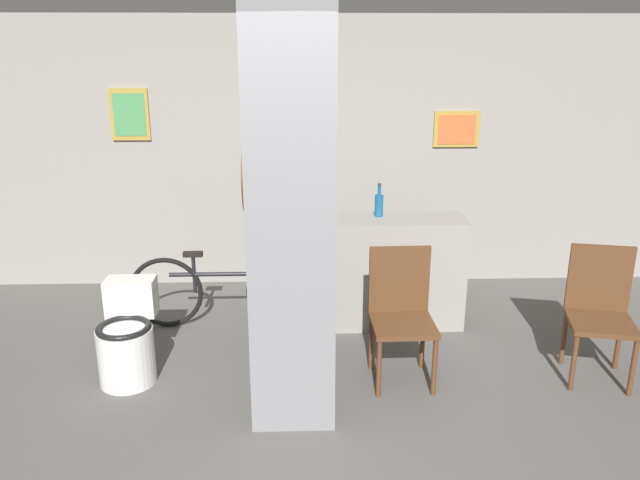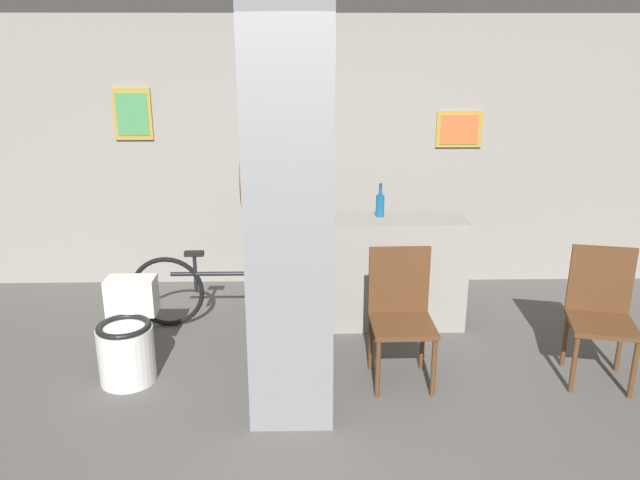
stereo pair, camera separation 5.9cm
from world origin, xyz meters
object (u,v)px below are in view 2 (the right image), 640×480
Objects in this scene: bottle_tall at (380,204)px; toilet at (128,339)px; chair_near_pillar at (401,310)px; chair_by_doorway at (601,310)px; bicycle at (226,290)px.

toilet is at bearing -153.38° from bottle_tall.
chair_near_pillar and chair_by_doorway have the same top height.
bicycle is at bearing 174.89° from chair_by_doorway.
toilet is 0.72× the size of chair_near_pillar.
chair_by_doorway is at bearing -0.81° from toilet.
toilet is 1.05m from bicycle.
bicycle is at bearing 54.87° from toilet.
chair_by_doorway is 3.33× the size of bottle_tall.
bottle_tall is (-0.05, 0.99, 0.53)m from chair_near_pillar.
bottle_tall reaches higher than bicycle.
bottle_tall is (1.31, 0.10, 0.72)m from bicycle.
toilet is 2.27m from bottle_tall.
toilet is 0.72× the size of chair_by_doorway.
bottle_tall is at bearing 158.67° from chair_by_doorway.
chair_by_doorway reaches higher than bicycle.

